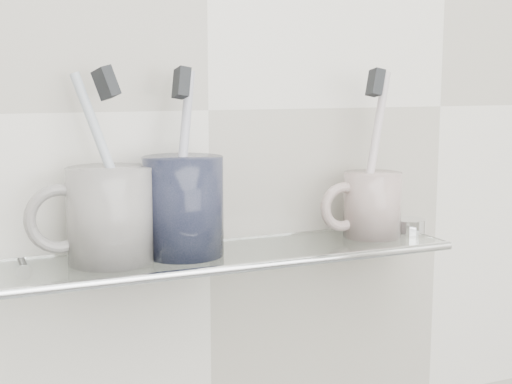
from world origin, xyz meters
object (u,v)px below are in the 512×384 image
shelf_glass (229,255)px  mug_right (372,205)px  mug_center (183,206)px  mug_left (110,215)px

shelf_glass → mug_right: 0.19m
mug_right → mug_center: bearing=172.6°
mug_left → mug_center: size_ratio=0.93×
shelf_glass → mug_center: 0.07m
shelf_glass → mug_center: bearing=174.1°
mug_left → mug_center: (0.08, 0.00, 0.00)m
mug_center → mug_right: size_ratio=1.37×
mug_left → mug_center: 0.08m
shelf_glass → mug_right: (0.18, 0.00, 0.04)m
mug_left → shelf_glass: bearing=-26.2°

